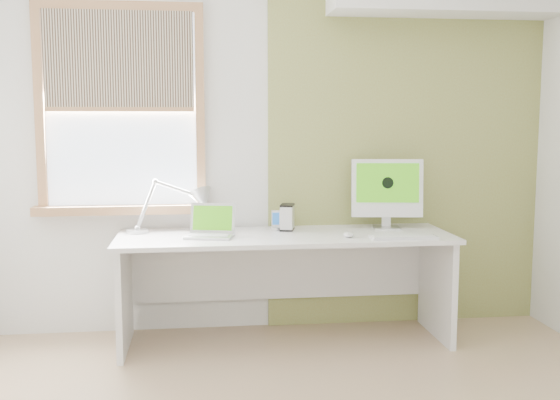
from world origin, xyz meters
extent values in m
cube|color=white|center=(0.00, 1.76, 1.30)|extent=(4.00, 0.02, 2.60)
cube|color=white|center=(0.00, -1.76, 1.30)|extent=(4.00, 0.02, 2.60)
cube|color=olive|center=(1.00, 1.74, 1.30)|extent=(2.00, 0.02, 2.60)
cube|color=#AF794C|center=(-1.53, 1.72, 1.55)|extent=(0.06, 0.06, 1.42)
cube|color=#AF794C|center=(-0.47, 1.72, 1.55)|extent=(0.06, 0.06, 1.42)
cube|color=#AF794C|center=(-1.00, 1.72, 2.23)|extent=(1.00, 0.06, 0.06)
cube|color=#AF794C|center=(-1.00, 1.70, 0.87)|extent=(1.20, 0.14, 0.06)
cube|color=#D1E2F9|center=(-1.00, 1.74, 1.55)|extent=(1.00, 0.01, 1.30)
cube|color=beige|center=(-1.00, 1.70, 1.88)|extent=(0.98, 0.02, 0.65)
cube|color=#AF794C|center=(-1.00, 1.70, 1.55)|extent=(0.98, 0.03, 0.03)
cube|color=white|center=(0.08, 1.38, 0.71)|extent=(2.20, 0.70, 0.03)
cube|color=white|center=(-0.97, 1.38, 0.35)|extent=(0.04, 0.64, 0.70)
cube|color=white|center=(1.13, 1.38, 0.35)|extent=(0.04, 0.64, 0.70)
cube|color=white|center=(0.08, 1.70, 0.45)|extent=(2.08, 0.02, 0.48)
cylinder|color=silver|center=(-0.90, 1.57, 0.74)|extent=(0.17, 0.17, 0.02)
sphere|color=silver|center=(-0.90, 1.57, 0.76)|extent=(0.05, 0.05, 0.04)
cylinder|color=silver|center=(-0.84, 1.58, 0.91)|extent=(0.15, 0.05, 0.32)
sphere|color=silver|center=(-0.77, 1.59, 1.07)|extent=(0.05, 0.05, 0.04)
cylinder|color=silver|center=(-0.63, 1.59, 1.02)|extent=(0.29, 0.03, 0.13)
sphere|color=silver|center=(-0.49, 1.60, 0.97)|extent=(0.04, 0.04, 0.04)
cone|color=silver|center=(-0.46, 1.60, 0.94)|extent=(0.25, 0.26, 0.20)
cube|color=silver|center=(-0.42, 1.33, 0.74)|extent=(0.34, 0.27, 0.02)
cube|color=#B2B5B7|center=(-0.42, 1.33, 0.75)|extent=(0.27, 0.18, 0.00)
cube|color=silver|center=(-0.40, 1.43, 0.84)|extent=(0.30, 0.13, 0.19)
cube|color=#337C0D|center=(-0.40, 1.43, 0.84)|extent=(0.26, 0.10, 0.16)
cylinder|color=silver|center=(0.03, 1.57, 0.74)|extent=(0.07, 0.07, 0.02)
cube|color=silver|center=(0.03, 1.57, 0.81)|extent=(0.06, 0.01, 0.11)
cube|color=#194C99|center=(0.03, 1.56, 0.81)|extent=(0.05, 0.00, 0.08)
cube|color=silver|center=(0.11, 1.55, 0.82)|extent=(0.12, 0.15, 0.18)
cube|color=black|center=(0.11, 1.55, 0.90)|extent=(0.12, 0.16, 0.01)
cube|color=black|center=(0.11, 1.55, 0.74)|extent=(0.12, 0.16, 0.01)
cube|color=silver|center=(0.81, 1.53, 0.74)|extent=(0.20, 0.18, 0.01)
cube|color=silver|center=(0.81, 1.56, 0.82)|extent=(0.06, 0.03, 0.16)
cube|color=white|center=(0.81, 1.55, 1.01)|extent=(0.50, 0.15, 0.40)
cube|color=#337C0D|center=(0.80, 1.52, 1.05)|extent=(0.43, 0.09, 0.27)
cylinder|color=black|center=(0.80, 1.52, 1.05)|extent=(0.08, 0.02, 0.08)
cube|color=white|center=(0.81, 1.14, 0.74)|extent=(0.43, 0.12, 0.02)
cube|color=white|center=(0.81, 1.14, 0.75)|extent=(0.40, 0.09, 0.00)
ellipsoid|color=white|center=(0.47, 1.24, 0.75)|extent=(0.09, 0.12, 0.03)
camera|label=1|loc=(-0.48, -2.83, 1.48)|focal=41.95mm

